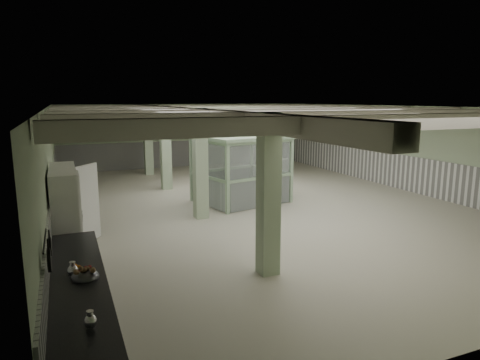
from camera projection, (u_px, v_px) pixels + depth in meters
name	position (u px, v px, depth m)	size (l,w,h in m)	color
floor	(257.00, 204.00, 16.08)	(20.00, 20.00, 0.00)	beige
ceiling	(257.00, 107.00, 15.41)	(14.00, 20.00, 0.02)	beige
wall_back	(185.00, 135.00, 24.82)	(14.00, 0.02, 3.60)	#9CAC89
wall_left	(50.00, 168.00, 13.10)	(0.02, 20.00, 3.60)	#9CAC89
wall_right	(405.00, 148.00, 18.39)	(0.02, 20.00, 3.60)	#9CAC89
wainscot_left	(54.00, 201.00, 13.31)	(0.05, 19.90, 1.50)	silver
wainscot_right	(402.00, 172.00, 18.57)	(0.05, 19.90, 1.50)	silver
wainscot_back	(185.00, 153.00, 24.99)	(13.90, 0.05, 1.50)	silver
girder	(191.00, 114.00, 14.51)	(0.45, 19.90, 0.40)	silver
beam_a	(413.00, 122.00, 8.64)	(13.90, 0.35, 0.32)	silver
beam_b	(340.00, 117.00, 10.91)	(13.90, 0.35, 0.32)	silver
beam_c	(291.00, 114.00, 13.18)	(13.90, 0.35, 0.32)	silver
beam_d	(257.00, 112.00, 15.44)	(13.90, 0.35, 0.32)	silver
beam_e	(232.00, 110.00, 17.71)	(13.90, 0.35, 0.32)	silver
beam_f	(212.00, 109.00, 19.98)	(13.90, 0.35, 0.32)	silver
beam_g	(197.00, 108.00, 22.25)	(13.90, 0.35, 0.32)	silver
column_a	(268.00, 195.00, 9.36)	(0.42, 0.42, 3.60)	#B3CBA3
column_b	(200.00, 164.00, 13.90)	(0.42, 0.42, 3.60)	#B3CBA3
column_c	(166.00, 148.00, 18.43)	(0.42, 0.42, 3.60)	#B3CBA3
column_d	(148.00, 140.00, 22.06)	(0.42, 0.42, 3.60)	#B3CBA3
hook_rail	(45.00, 240.00, 6.23)	(0.02, 0.02, 1.20)	black
pendant_front	(355.00, 131.00, 11.17)	(0.44, 0.44, 0.22)	#2A3729
pendant_mid	(264.00, 121.00, 16.16)	(0.44, 0.44, 0.22)	#2A3729
pendant_back	(219.00, 116.00, 20.69)	(0.44, 0.44, 0.22)	#2A3729
prep_counter	(78.00, 306.00, 7.18)	(0.96, 5.52, 0.91)	silver
pitcher_near	(90.00, 320.00, 5.61)	(0.17, 0.19, 0.25)	silver
pitcher_far	(73.00, 269.00, 7.25)	(0.18, 0.21, 0.26)	silver
veg_colander	(85.00, 273.00, 7.16)	(0.46, 0.46, 0.21)	#403F44
orange_bowl	(76.00, 272.00, 7.36)	(0.26, 0.26, 0.09)	#B2B2B7
skillet_near	(49.00, 260.00, 6.04)	(0.34, 0.34, 0.05)	black
skillet_far	(50.00, 247.00, 6.61)	(0.29, 0.29, 0.04)	black
walkin_cooler	(66.00, 211.00, 10.71)	(1.06, 2.42, 2.22)	white
guard_booth	(241.00, 157.00, 16.14)	(3.70, 3.34, 2.55)	#9AB994
filing_cabinet	(279.00, 177.00, 17.52)	(0.48, 0.69, 1.49)	#5C6150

